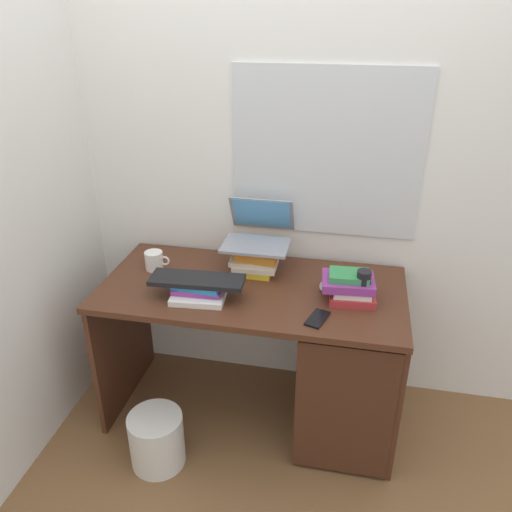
# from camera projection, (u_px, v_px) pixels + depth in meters

# --- Properties ---
(ground_plane) EXTENTS (6.00, 6.00, 0.00)m
(ground_plane) POSITION_uv_depth(u_px,v_px,m) (253.00, 410.00, 2.72)
(ground_plane) COLOR brown
(wall_back) EXTENTS (6.00, 0.06, 2.60)m
(wall_back) POSITION_uv_depth(u_px,v_px,m) (269.00, 151.00, 2.49)
(wall_back) COLOR white
(wall_back) RESTS_ON ground
(wall_left) EXTENTS (0.05, 6.00, 2.60)m
(wall_left) POSITION_uv_depth(u_px,v_px,m) (43.00, 162.00, 2.32)
(wall_left) COLOR silver
(wall_left) RESTS_ON ground
(desk) EXTENTS (1.42, 0.69, 0.76)m
(desk) POSITION_uv_depth(u_px,v_px,m) (325.00, 359.00, 2.45)
(desk) COLOR #4C2819
(desk) RESTS_ON ground
(book_stack_tall) EXTENTS (0.26, 0.19, 0.14)m
(book_stack_tall) POSITION_uv_depth(u_px,v_px,m) (256.00, 259.00, 2.48)
(book_stack_tall) COLOR yellow
(book_stack_tall) RESTS_ON desk
(book_stack_keyboard_riser) EXTENTS (0.25, 0.21, 0.07)m
(book_stack_keyboard_riser) POSITION_uv_depth(u_px,v_px,m) (199.00, 291.00, 2.29)
(book_stack_keyboard_riser) COLOR white
(book_stack_keyboard_riser) RESTS_ON desk
(book_stack_side) EXTENTS (0.25, 0.20, 0.13)m
(book_stack_side) POSITION_uv_depth(u_px,v_px,m) (350.00, 287.00, 2.25)
(book_stack_side) COLOR #B22D33
(book_stack_side) RESTS_ON desk
(laptop) EXTENTS (0.32, 0.32, 0.20)m
(laptop) POSITION_uv_depth(u_px,v_px,m) (258.00, 232.00, 2.49)
(laptop) COLOR gray
(laptop) RESTS_ON book_stack_tall
(keyboard) EXTENTS (0.43, 0.16, 0.02)m
(keyboard) POSITION_uv_depth(u_px,v_px,m) (197.00, 280.00, 2.27)
(keyboard) COLOR black
(keyboard) RESTS_ON book_stack_keyboard_riser
(computer_mouse) EXTENTS (0.06, 0.10, 0.04)m
(computer_mouse) POSITION_uv_depth(u_px,v_px,m) (326.00, 286.00, 2.35)
(computer_mouse) COLOR #A5A8AD
(computer_mouse) RESTS_ON desk
(mug) EXTENTS (0.13, 0.09, 0.09)m
(mug) POSITION_uv_depth(u_px,v_px,m) (154.00, 261.00, 2.52)
(mug) COLOR white
(mug) RESTS_ON desk
(water_bottle) EXTENTS (0.06, 0.06, 0.16)m
(water_bottle) POSITION_uv_depth(u_px,v_px,m) (363.00, 288.00, 2.21)
(water_bottle) COLOR black
(water_bottle) RESTS_ON desk
(cell_phone) EXTENTS (0.10, 0.15, 0.01)m
(cell_phone) POSITION_uv_depth(u_px,v_px,m) (317.00, 318.00, 2.13)
(cell_phone) COLOR black
(cell_phone) RESTS_ON desk
(wastebasket) EXTENTS (0.25, 0.25, 0.27)m
(wastebasket) POSITION_uv_depth(u_px,v_px,m) (157.00, 439.00, 2.37)
(wastebasket) COLOR silver
(wastebasket) RESTS_ON ground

